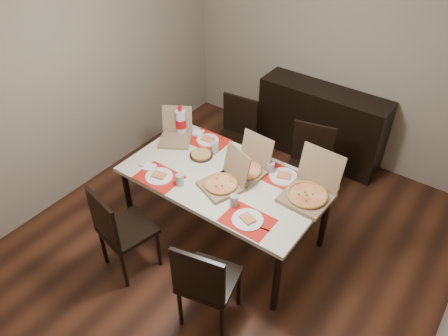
{
  "coord_description": "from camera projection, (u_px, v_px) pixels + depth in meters",
  "views": [
    {
      "loc": [
        1.64,
        -2.42,
        3.25
      ],
      "look_at": [
        -0.14,
        0.02,
        0.85
      ],
      "focal_mm": 35.0,
      "sensor_mm": 36.0,
      "label": 1
    }
  ],
  "objects": [
    {
      "name": "ground",
      "position": [
        234.0,
        242.0,
        4.32
      ],
      "size": [
        3.8,
        4.0,
        0.02
      ],
      "primitive_type": "cube",
      "color": "#462415",
      "rests_on": "ground"
    },
    {
      "name": "room_walls",
      "position": [
        268.0,
        63.0,
        3.51
      ],
      "size": [
        3.84,
        4.02,
        2.62
      ],
      "color": "gray",
      "rests_on": "ground"
    },
    {
      "name": "sideboard",
      "position": [
        321.0,
        124.0,
        5.16
      ],
      "size": [
        1.5,
        0.4,
        0.9
      ],
      "primitive_type": "cube",
      "color": "black",
      "rests_on": "ground"
    },
    {
      "name": "dining_table",
      "position": [
        224.0,
        182.0,
        3.97
      ],
      "size": [
        1.8,
        1.0,
        0.75
      ],
      "color": "beige",
      "rests_on": "ground"
    },
    {
      "name": "chair_near_left",
      "position": [
        119.0,
        229.0,
        3.75
      ],
      "size": [
        0.5,
        0.5,
        0.93
      ],
      "color": "black",
      "rests_on": "ground"
    },
    {
      "name": "chair_near_right",
      "position": [
        205.0,
        282.0,
        3.32
      ],
      "size": [
        0.51,
        0.51,
        0.93
      ],
      "color": "black",
      "rests_on": "ground"
    },
    {
      "name": "chair_far_left",
      "position": [
        235.0,
        135.0,
        4.88
      ],
      "size": [
        0.46,
        0.46,
        0.93
      ],
      "color": "black",
      "rests_on": "ground"
    },
    {
      "name": "chair_far_right",
      "position": [
        308.0,
        165.0,
        4.45
      ],
      "size": [
        0.5,
        0.5,
        0.93
      ],
      "color": "black",
      "rests_on": "ground"
    },
    {
      "name": "setting_near_left",
      "position": [
        163.0,
        176.0,
        3.9
      ],
      "size": [
        0.53,
        0.3,
        0.11
      ],
      "color": "red",
      "rests_on": "dining_table"
    },
    {
      "name": "setting_near_right",
      "position": [
        244.0,
        215.0,
        3.52
      ],
      "size": [
        0.43,
        0.3,
        0.11
      ],
      "color": "red",
      "rests_on": "dining_table"
    },
    {
      "name": "setting_far_left",
      "position": [
        208.0,
        141.0,
        4.32
      ],
      "size": [
        0.46,
        0.3,
        0.11
      ],
      "color": "red",
      "rests_on": "dining_table"
    },
    {
      "name": "setting_far_right",
      "position": [
        280.0,
        174.0,
        3.92
      ],
      "size": [
        0.47,
        0.3,
        0.11
      ],
      "color": "red",
      "rests_on": "dining_table"
    },
    {
      "name": "napkin_loose",
      "position": [
        224.0,
        186.0,
        3.81
      ],
      "size": [
        0.15,
        0.15,
        0.02
      ],
      "primitive_type": "cube",
      "rotation": [
        0.0,
        0.0,
        1.15
      ],
      "color": "white",
      "rests_on": "dining_table"
    },
    {
      "name": "pizza_box_center",
      "position": [
        224.0,
        182.0,
        3.79
      ],
      "size": [
        0.43,
        0.45,
        0.33
      ],
      "color": "#7F6749",
      "rests_on": "dining_table"
    },
    {
      "name": "pizza_box_right",
      "position": [
        309.0,
        192.0,
        3.67
      ],
      "size": [
        0.41,
        0.45,
        0.39
      ],
      "color": "#7F6749",
      "rests_on": "dining_table"
    },
    {
      "name": "pizza_box_left",
      "position": [
        176.0,
        134.0,
        4.36
      ],
      "size": [
        0.43,
        0.44,
        0.3
      ],
      "color": "#7F6749",
      "rests_on": "dining_table"
    },
    {
      "name": "pizza_box_extra",
      "position": [
        247.0,
        168.0,
        3.94
      ],
      "size": [
        0.35,
        0.39,
        0.33
      ],
      "color": "#7F6749",
      "rests_on": "dining_table"
    },
    {
      "name": "faina_plate",
      "position": [
        201.0,
        155.0,
        4.16
      ],
      "size": [
        0.23,
        0.23,
        0.03
      ],
      "color": "black",
      "rests_on": "dining_table"
    },
    {
      "name": "dip_bowl",
      "position": [
        241.0,
        165.0,
        4.04
      ],
      "size": [
        0.14,
        0.14,
        0.03
      ],
      "primitive_type": "imported",
      "rotation": [
        0.0,
        0.0,
        -0.22
      ],
      "color": "white",
      "rests_on": "dining_table"
    },
    {
      "name": "soda_bottle",
      "position": [
        181.0,
        122.0,
        4.38
      ],
      "size": [
        0.11,
        0.11,
        0.32
      ],
      "color": "silver",
      "rests_on": "dining_table"
    }
  ]
}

